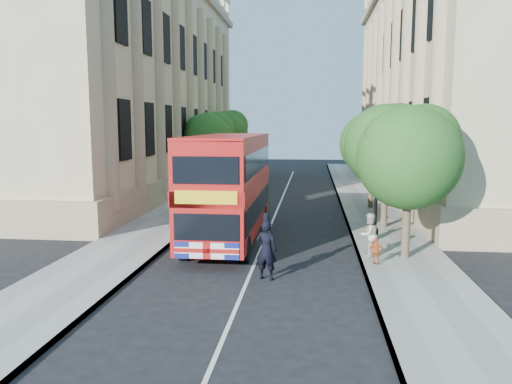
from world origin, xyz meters
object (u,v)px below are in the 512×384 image
(double_decker_bus, at_px, (229,184))
(woman_pedestrian, at_px, (369,235))
(lamp_post, at_px, (376,187))
(box_van, at_px, (230,194))
(police_constable, at_px, (266,250))

(double_decker_bus, xyz_separation_m, woman_pedestrian, (5.99, -2.61, -1.62))
(lamp_post, height_order, double_decker_bus, lamp_post)
(lamp_post, relative_size, box_van, 1.17)
(lamp_post, xyz_separation_m, woman_pedestrian, (-0.60, -3.02, -1.53))
(double_decker_bus, relative_size, woman_pedestrian, 5.91)
(lamp_post, relative_size, double_decker_bus, 0.50)
(box_van, height_order, woman_pedestrian, box_van)
(lamp_post, distance_m, double_decker_bus, 6.60)
(lamp_post, distance_m, woman_pedestrian, 3.43)
(lamp_post, bearing_deg, police_constable, -125.93)
(police_constable, xyz_separation_m, woman_pedestrian, (3.78, 3.03, -0.05))
(double_decker_bus, bearing_deg, police_constable, -68.75)
(lamp_post, relative_size, woman_pedestrian, 2.98)
(double_decker_bus, height_order, box_van, double_decker_bus)
(double_decker_bus, distance_m, police_constable, 6.26)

